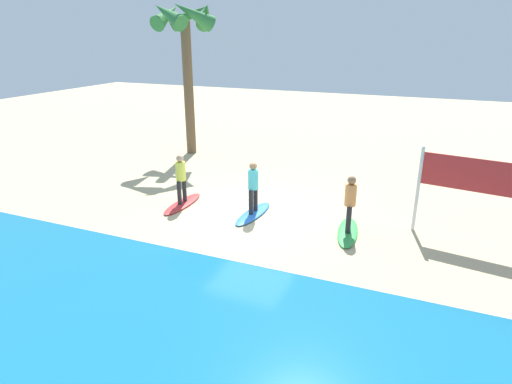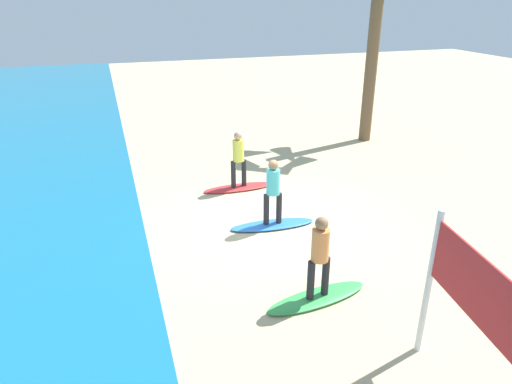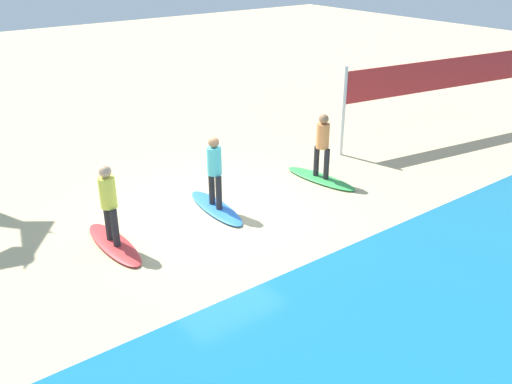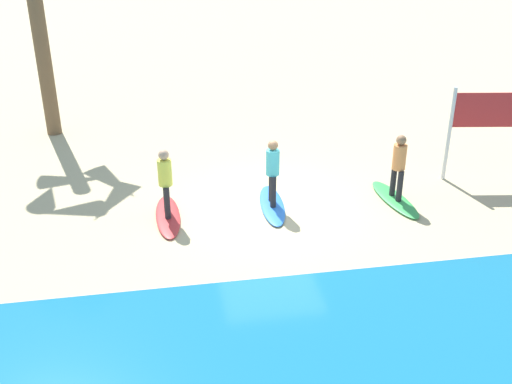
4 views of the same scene
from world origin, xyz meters
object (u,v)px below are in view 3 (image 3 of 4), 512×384
surfer_green (323,141)px  volleyball_net (465,75)px  surfer_red (108,199)px  surfer_blue (214,167)px  surfboard_red (114,244)px  surfboard_green (321,178)px  surfboard_blue (216,208)px

surfer_green → volleyball_net: (-6.15, -0.30, 0.75)m
surfer_red → surfer_blue: bearing=-176.9°
surfboard_red → volleyball_net: 11.81m
surfboard_red → surfer_red: (0.00, -0.00, 0.99)m
surfer_blue → surfer_green: bearing=176.1°
volleyball_net → surfboard_green: bearing=2.8°
surfer_green → surfboard_red: size_ratio=0.78×
surfboard_blue → surfboard_red: size_ratio=1.00×
surfer_green → surfer_red: bearing=-0.7°
surfboard_green → surfer_green: (0.00, -0.00, 0.99)m
surfboard_green → surfer_blue: surfer_blue is taller
surfer_red → volleyball_net: volleyball_net is taller
surfer_green → surfboard_blue: bearing=-3.9°
surfer_blue → surfer_red: (2.51, 0.14, 0.00)m
surfer_green → surfer_red: 5.54m
surfboard_green → surfer_blue: bearing=-102.2°
surfboard_blue → surfboard_green: bearing=89.9°
surfer_blue → volleyball_net: bearing=-179.4°
surfboard_green → volleyball_net: size_ratio=0.23×
surfer_green → surfboard_red: bearing=-0.7°
surfboard_green → surfboard_red: same height
surfboard_blue → surfer_green: bearing=89.9°
surfboard_blue → surfer_blue: size_ratio=1.28×
surfboard_red → volleyball_net: volleyball_net is taller
surfboard_green → surfboard_blue: size_ratio=1.00×
surfer_green → volleyball_net: size_ratio=0.18×
surfer_green → surfboard_green: bearing=90.0°
volleyball_net → surfboard_red: bearing=1.1°
surfboard_green → surfboard_blue: bearing=-102.2°
surfboard_blue → surfboard_red: (2.51, 0.14, 0.00)m
surfboard_green → surfer_green: size_ratio=1.28×
surfer_blue → volleyball_net: volleyball_net is taller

